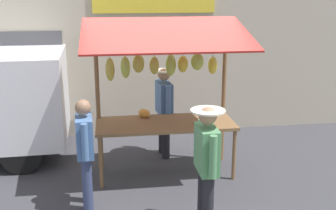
# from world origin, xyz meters

# --- Properties ---
(ground_plane) EXTENTS (40.00, 40.00, 0.00)m
(ground_plane) POSITION_xyz_m (0.00, 0.00, 0.00)
(ground_plane) COLOR #38383D
(street_backdrop) EXTENTS (9.00, 0.30, 3.40)m
(street_backdrop) POSITION_xyz_m (0.05, -2.20, 1.70)
(street_backdrop) COLOR #B2A893
(street_backdrop) RESTS_ON ground
(market_stall) EXTENTS (2.50, 1.46, 2.50)m
(market_stall) POSITION_xyz_m (-0.02, -0.07, 1.56)
(market_stall) COLOR brown
(market_stall) RESTS_ON ground
(vendor_with_sunhat) EXTENTS (0.42, 0.69, 1.61)m
(vendor_with_sunhat) POSITION_xyz_m (-0.08, -0.75, 0.95)
(vendor_with_sunhat) COLOR #232328
(vendor_with_sunhat) RESTS_ON ground
(shopper_with_ponytail) EXTENTS (0.25, 0.67, 1.54)m
(shopper_with_ponytail) POSITION_xyz_m (1.22, 0.91, 0.88)
(shopper_with_ponytail) COLOR navy
(shopper_with_ponytail) RESTS_ON ground
(shopper_in_striped_shirt) EXTENTS (0.42, 0.69, 1.61)m
(shopper_in_striped_shirt) POSITION_xyz_m (-0.27, 1.72, 0.95)
(shopper_in_striped_shirt) COLOR #232328
(shopper_in_striped_shirt) RESTS_ON ground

